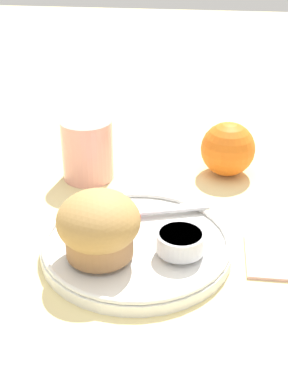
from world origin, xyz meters
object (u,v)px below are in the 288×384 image
at_px(muffin, 99,226).
at_px(orange_fruit, 228,149).
at_px(butter_knife, 138,212).
at_px(juice_glass, 87,149).

bearing_deg(muffin, orange_fruit, 60.10).
distance_m(butter_knife, juice_glass, 0.16).
xyz_separation_m(orange_fruit, juice_glass, (-0.21, -0.04, 0.00)).
xyz_separation_m(muffin, orange_fruit, (0.15, 0.25, -0.02)).
height_order(butter_knife, juice_glass, juice_glass).
distance_m(orange_fruit, juice_glass, 0.21).
bearing_deg(muffin, butter_knife, 70.56).
height_order(orange_fruit, juice_glass, juice_glass).
bearing_deg(juice_glass, muffin, -74.49).
relative_size(orange_fruit, juice_glass, 0.89).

